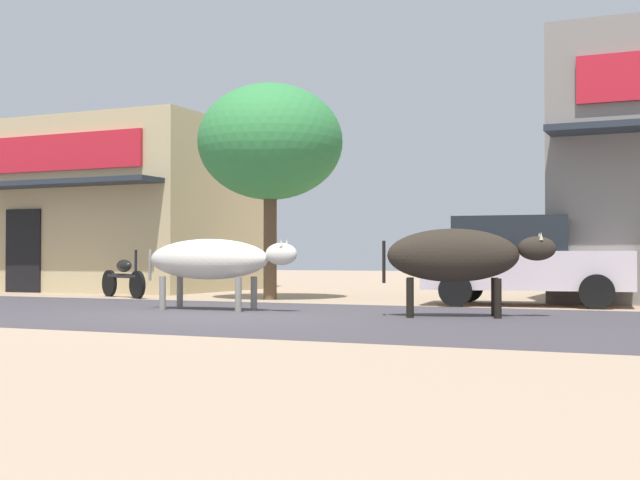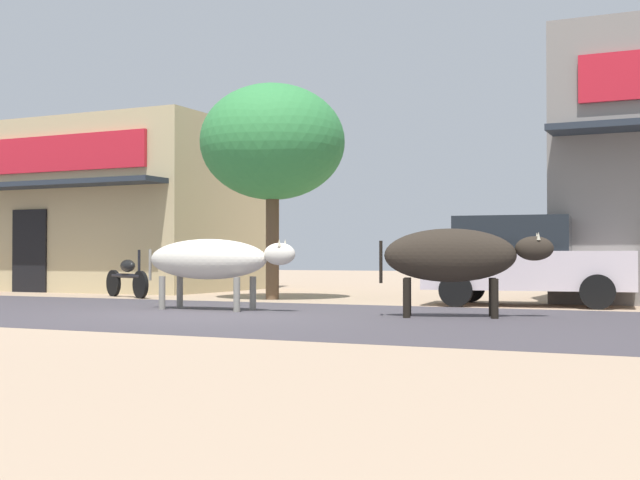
{
  "view_description": "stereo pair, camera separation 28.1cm",
  "coord_description": "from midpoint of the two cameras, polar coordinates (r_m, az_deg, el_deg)",
  "views": [
    {
      "loc": [
        6.91,
        -11.62,
        0.9
      ],
      "look_at": [
        0.64,
        2.49,
        1.2
      ],
      "focal_mm": 48.17,
      "sensor_mm": 36.0,
      "label": 1
    },
    {
      "loc": [
        7.16,
        -11.51,
        0.9
      ],
      "look_at": [
        0.64,
        2.49,
        1.2
      ],
      "focal_mm": 48.17,
      "sensor_mm": 36.0,
      "label": 2
    }
  ],
  "objects": [
    {
      "name": "ground",
      "position": [
        13.57,
        -6.32,
        -4.91
      ],
      "size": [
        80.0,
        80.0,
        0.0
      ],
      "primitive_type": "plane",
      "color": "tan"
    },
    {
      "name": "asphalt_road",
      "position": [
        13.57,
        -6.32,
        -4.91
      ],
      "size": [
        72.0,
        6.64,
        0.0
      ],
      "primitive_type": "cube",
      "color": "#423D43",
      "rests_on": "ground"
    },
    {
      "name": "storefront_left_cafe",
      "position": [
        24.59,
        -13.36,
        2.02
      ],
      "size": [
        7.76,
        6.09,
        4.46
      ],
      "color": "tan",
      "rests_on": "ground"
    },
    {
      "name": "roadside_tree",
      "position": [
        18.23,
        -2.73,
        6.47
      ],
      "size": [
        3.06,
        3.06,
        4.55
      ],
      "color": "brown",
      "rests_on": "ground"
    },
    {
      "name": "parked_hatchback_car",
      "position": [
        16.26,
        13.88,
        -1.3
      ],
      "size": [
        3.88,
        2.12,
        1.64
      ],
      "color": "silver",
      "rests_on": "ground"
    },
    {
      "name": "parked_motorcycle",
      "position": [
        19.38,
        -12.28,
        -2.38
      ],
      "size": [
        1.75,
        0.91,
        1.05
      ],
      "color": "black",
      "rests_on": "ground"
    },
    {
      "name": "cow_near_brown",
      "position": [
        14.56,
        -6.74,
        -1.31
      ],
      "size": [
        2.88,
        0.77,
        1.2
      ],
      "color": "beige",
      "rests_on": "ground"
    },
    {
      "name": "cow_far_dark",
      "position": [
        12.93,
        9.5,
        -1.05
      ],
      "size": [
        2.52,
        1.26,
        1.32
      ],
      "color": "#2D251D",
      "rests_on": "ground"
    }
  ]
}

